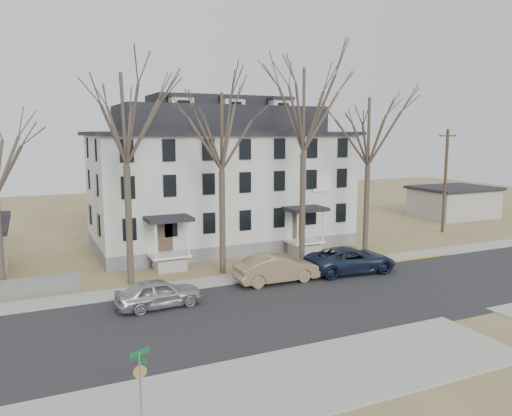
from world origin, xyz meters
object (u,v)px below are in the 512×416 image
tree_far_left (125,112)px  street_sign (140,376)px  tree_mid_right (369,127)px  bicycle_left (162,263)px  utility_pole_far (445,180)px  tree_mid_left (221,126)px  car_silver (159,294)px  boarding_house (221,180)px  tree_center (304,104)px  car_navy (351,260)px  car_tan (276,269)px

tree_far_left → street_sign: 17.74m
tree_mid_right → bicycle_left: tree_mid_right is taller
tree_far_left → street_sign: tree_far_left is taller
tree_far_left → utility_pole_far: 30.29m
tree_mid_left → car_silver: (-5.47, -4.85, -8.84)m
boarding_house → tree_center: size_ratio=1.41×
tree_far_left → bicycle_left: 10.57m
street_sign → car_navy: bearing=11.6°
street_sign → tree_mid_right: bearing=13.1°
utility_pole_far → tree_far_left: bearing=-171.9°
car_navy → car_tan: bearing=94.9°
tree_far_left → tree_mid_left: tree_far_left is taller
tree_far_left → car_navy: (13.69, -3.54, -9.51)m
tree_mid_right → car_navy: (-3.81, -3.54, -8.77)m
boarding_house → tree_far_left: size_ratio=1.52×
tree_mid_left → car_tan: (2.19, -3.49, -8.73)m
tree_mid_right → bicycle_left: 17.69m
tree_center → tree_mid_right: 5.70m
utility_pole_far → boarding_house: bearing=169.1°
tree_mid_right → bicycle_left: size_ratio=7.76×
boarding_house → car_silver: 16.19m
car_navy → tree_mid_left: bearing=70.7°
car_silver → tree_mid_left: bearing=-52.1°
tree_far_left → car_navy: tree_far_left is taller
boarding_house → car_silver: (-8.47, -13.01, -4.61)m
utility_pole_far → tree_mid_left: bearing=-169.9°
tree_far_left → tree_mid_right: size_ratio=1.08×
utility_pole_far → car_navy: utility_pole_far is taller
bicycle_left → tree_mid_left: bearing=-116.5°
car_tan → tree_center: bearing=-46.7°
tree_far_left → tree_center: (12.00, 0.00, 0.74)m
car_silver → boarding_house: bearing=-36.7°
boarding_house → street_sign: boarding_house is taller
car_navy → bicycle_left: size_ratio=3.66×
tree_mid_left → utility_pole_far: tree_mid_left is taller
tree_center → utility_pole_far: size_ratio=1.55×
car_silver → street_sign: bearing=159.7°
tree_mid_left → bicycle_left: 10.11m
tree_mid_left → tree_center: (6.00, 0.00, 1.48)m
tree_center → car_navy: size_ratio=2.45×
boarding_house → car_navy: bearing=-68.1°
tree_center → car_silver: 16.17m
tree_far_left → bicycle_left: bearing=44.7°
tree_mid_left → car_tan: size_ratio=2.42×
tree_mid_left → car_navy: 12.19m
bicycle_left → car_tan: bearing=-126.7°
tree_mid_left → car_silver: size_ratio=2.83×
car_navy → bicycle_left: car_navy is taller
boarding_house → car_silver: size_ratio=4.62×
car_tan → car_navy: size_ratio=0.88×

